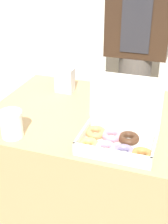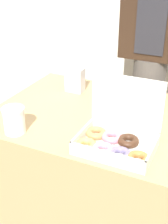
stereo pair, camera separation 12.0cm
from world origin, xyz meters
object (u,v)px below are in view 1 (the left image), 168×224
(napkin_holder, at_px, (65,80))
(donut_box, at_px, (116,137))
(person_customer, at_px, (137,49))
(coffee_cup, at_px, (11,124))

(napkin_holder, bearing_deg, donut_box, -47.70)
(donut_box, relative_size, person_customer, 0.20)
(donut_box, xyz_separation_m, coffee_cup, (-0.42, -0.07, 0.02))
(donut_box, xyz_separation_m, person_customer, (-0.08, 0.84, 0.11))
(coffee_cup, distance_m, person_customer, 0.97)
(napkin_holder, bearing_deg, person_customer, 54.16)
(coffee_cup, bearing_deg, napkin_holder, 85.99)
(coffee_cup, height_order, person_customer, person_customer)
(coffee_cup, relative_size, napkin_holder, 0.87)
(donut_box, distance_m, person_customer, 0.85)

